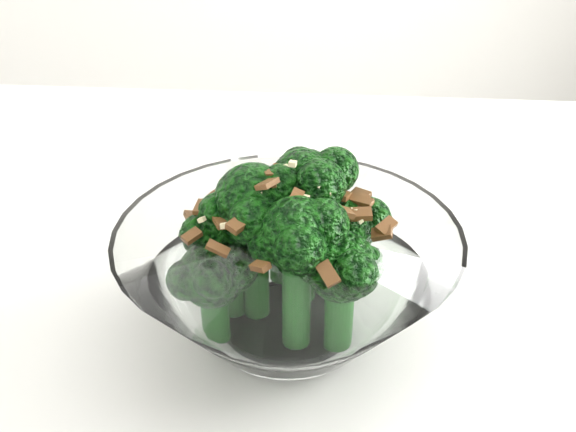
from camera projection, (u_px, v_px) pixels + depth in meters
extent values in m
cube|color=white|center=(408.00, 295.00, 0.52)|extent=(1.38, 1.12, 0.04)
cylinder|color=white|center=(34.00, 331.00, 1.04)|extent=(0.04, 0.04, 0.71)
cylinder|color=white|center=(288.00, 326.00, 0.45)|extent=(0.09, 0.09, 0.01)
cylinder|color=#185616|center=(282.00, 253.00, 0.47)|extent=(0.02, 0.02, 0.04)
sphere|color=#13510F|center=(281.00, 216.00, 0.46)|extent=(0.04, 0.04, 0.04)
cylinder|color=#185616|center=(340.00, 259.00, 0.47)|extent=(0.02, 0.02, 0.04)
sphere|color=#13510F|center=(342.00, 223.00, 0.45)|extent=(0.04, 0.04, 0.04)
cylinder|color=#185616|center=(215.00, 314.00, 0.42)|extent=(0.02, 0.02, 0.04)
sphere|color=#13510F|center=(212.00, 275.00, 0.40)|extent=(0.04, 0.04, 0.04)
cylinder|color=#185616|center=(303.00, 251.00, 0.44)|extent=(0.02, 0.02, 0.08)
sphere|color=#13510F|center=(304.00, 186.00, 0.42)|extent=(0.05, 0.05, 0.05)
cylinder|color=#185616|center=(297.00, 298.00, 0.40)|extent=(0.02, 0.02, 0.07)
sphere|color=#13510F|center=(297.00, 234.00, 0.38)|extent=(0.05, 0.05, 0.05)
cylinder|color=#185616|center=(339.00, 315.00, 0.41)|extent=(0.02, 0.02, 0.05)
sphere|color=#13510F|center=(342.00, 267.00, 0.39)|extent=(0.04, 0.04, 0.04)
cylinder|color=#185616|center=(232.00, 278.00, 0.44)|extent=(0.02, 0.02, 0.06)
sphere|color=#13510F|center=(230.00, 229.00, 0.42)|extent=(0.05, 0.05, 0.05)
cylinder|color=#185616|center=(339.00, 276.00, 0.44)|extent=(0.02, 0.02, 0.06)
sphere|color=#13510F|center=(342.00, 226.00, 0.41)|extent=(0.04, 0.04, 0.04)
cylinder|color=#185616|center=(255.00, 268.00, 0.43)|extent=(0.02, 0.02, 0.08)
sphere|color=#13510F|center=(253.00, 202.00, 0.40)|extent=(0.05, 0.05, 0.05)
cube|color=brown|center=(239.00, 223.00, 0.37)|extent=(0.02, 0.02, 0.01)
cube|color=brown|center=(328.00, 274.00, 0.36)|extent=(0.01, 0.02, 0.01)
cube|color=brown|center=(347.00, 212.00, 0.38)|extent=(0.01, 0.01, 0.01)
cube|color=brown|center=(229.00, 195.00, 0.40)|extent=(0.01, 0.02, 0.01)
cube|color=brown|center=(361.00, 194.00, 0.42)|extent=(0.01, 0.01, 0.00)
cube|color=brown|center=(267.00, 184.00, 0.38)|extent=(0.02, 0.02, 0.01)
cube|color=brown|center=(333.00, 180.00, 0.44)|extent=(0.01, 0.02, 0.01)
cube|color=brown|center=(343.00, 196.00, 0.40)|extent=(0.02, 0.02, 0.01)
cube|color=brown|center=(307.00, 176.00, 0.43)|extent=(0.01, 0.01, 0.00)
cube|color=brown|center=(308.00, 174.00, 0.42)|extent=(0.01, 0.02, 0.00)
cube|color=brown|center=(386.00, 226.00, 0.40)|extent=(0.02, 0.01, 0.01)
cube|color=brown|center=(359.00, 205.00, 0.41)|extent=(0.02, 0.02, 0.01)
cube|color=brown|center=(273.00, 177.00, 0.43)|extent=(0.01, 0.01, 0.01)
cube|color=brown|center=(256.00, 184.00, 0.46)|extent=(0.02, 0.02, 0.01)
cube|color=brown|center=(218.00, 198.00, 0.42)|extent=(0.02, 0.01, 0.01)
cube|color=brown|center=(285.00, 168.00, 0.43)|extent=(0.01, 0.01, 0.01)
cube|color=brown|center=(277.00, 179.00, 0.45)|extent=(0.02, 0.02, 0.01)
cube|color=brown|center=(230.00, 194.00, 0.41)|extent=(0.02, 0.02, 0.00)
cube|color=brown|center=(283.00, 174.00, 0.45)|extent=(0.01, 0.01, 0.00)
cube|color=brown|center=(227.00, 203.00, 0.39)|extent=(0.02, 0.02, 0.00)
cube|color=brown|center=(237.00, 198.00, 0.40)|extent=(0.02, 0.01, 0.01)
cube|color=brown|center=(265.00, 184.00, 0.39)|extent=(0.02, 0.01, 0.01)
cube|color=brown|center=(382.00, 233.00, 0.39)|extent=(0.02, 0.01, 0.01)
cube|color=brown|center=(232.00, 199.00, 0.39)|extent=(0.01, 0.01, 0.01)
cube|color=brown|center=(221.00, 223.00, 0.39)|extent=(0.01, 0.01, 0.00)
cube|color=brown|center=(327.00, 175.00, 0.41)|extent=(0.01, 0.02, 0.01)
cube|color=brown|center=(360.00, 202.00, 0.41)|extent=(0.02, 0.02, 0.01)
cube|color=brown|center=(323.00, 187.00, 0.39)|extent=(0.01, 0.01, 0.01)
cube|color=brown|center=(202.00, 207.00, 0.40)|extent=(0.01, 0.02, 0.00)
cube|color=brown|center=(276.00, 176.00, 0.44)|extent=(0.01, 0.01, 0.01)
cube|color=brown|center=(218.00, 248.00, 0.37)|extent=(0.02, 0.01, 0.01)
cube|color=brown|center=(296.00, 198.00, 0.38)|extent=(0.01, 0.01, 0.01)
cube|color=brown|center=(255.00, 182.00, 0.41)|extent=(0.01, 0.01, 0.01)
cube|color=brown|center=(278.00, 176.00, 0.42)|extent=(0.01, 0.02, 0.01)
cube|color=brown|center=(192.00, 218.00, 0.41)|extent=(0.01, 0.02, 0.01)
cube|color=brown|center=(280.00, 174.00, 0.39)|extent=(0.01, 0.02, 0.01)
cube|color=brown|center=(337.00, 184.00, 0.43)|extent=(0.01, 0.01, 0.01)
cube|color=brown|center=(260.00, 266.00, 0.36)|extent=(0.01, 0.01, 0.01)
cube|color=brown|center=(220.00, 192.00, 0.44)|extent=(0.02, 0.01, 0.01)
cube|color=brown|center=(234.00, 205.00, 0.39)|extent=(0.01, 0.01, 0.00)
cube|color=brown|center=(328.00, 178.00, 0.43)|extent=(0.01, 0.01, 0.00)
cube|color=brown|center=(223.00, 185.00, 0.43)|extent=(0.01, 0.01, 0.01)
cube|color=brown|center=(247.00, 199.00, 0.38)|extent=(0.01, 0.01, 0.01)
cube|color=brown|center=(293.00, 177.00, 0.44)|extent=(0.02, 0.01, 0.01)
cube|color=brown|center=(361.00, 214.00, 0.39)|extent=(0.02, 0.01, 0.01)
cube|color=brown|center=(342.00, 184.00, 0.44)|extent=(0.01, 0.01, 0.00)
cube|color=brown|center=(238.00, 180.00, 0.42)|extent=(0.01, 0.02, 0.01)
cube|color=brown|center=(283.00, 177.00, 0.46)|extent=(0.01, 0.01, 0.01)
cube|color=brown|center=(366.00, 210.00, 0.41)|extent=(0.02, 0.02, 0.01)
cube|color=brown|center=(321.00, 184.00, 0.46)|extent=(0.02, 0.01, 0.01)
cube|color=brown|center=(361.00, 201.00, 0.40)|extent=(0.02, 0.02, 0.00)
cube|color=brown|center=(272.00, 173.00, 0.39)|extent=(0.01, 0.01, 0.00)
cube|color=brown|center=(256.00, 187.00, 0.40)|extent=(0.01, 0.02, 0.01)
cube|color=brown|center=(192.00, 236.00, 0.39)|extent=(0.01, 0.01, 0.01)
cube|color=beige|center=(285.00, 169.00, 0.39)|extent=(0.01, 0.01, 0.01)
cube|color=beige|center=(319.00, 187.00, 0.39)|extent=(0.01, 0.01, 0.00)
cube|color=beige|center=(330.00, 177.00, 0.41)|extent=(0.01, 0.01, 0.01)
cube|color=beige|center=(261.00, 193.00, 0.38)|extent=(0.01, 0.01, 0.01)
cube|color=beige|center=(305.00, 199.00, 0.38)|extent=(0.01, 0.01, 0.00)
cube|color=beige|center=(234.00, 191.00, 0.40)|extent=(0.01, 0.01, 0.00)
cube|color=beige|center=(273.00, 172.00, 0.45)|extent=(0.01, 0.01, 0.01)
cube|color=beige|center=(293.00, 164.00, 0.39)|extent=(0.01, 0.01, 0.00)
cube|color=beige|center=(281.00, 168.00, 0.43)|extent=(0.01, 0.01, 0.00)
cube|color=beige|center=(343.00, 227.00, 0.37)|extent=(0.01, 0.01, 0.01)
cube|color=beige|center=(202.00, 220.00, 0.39)|extent=(0.01, 0.01, 0.00)
cube|color=beige|center=(360.00, 221.00, 0.39)|extent=(0.00, 0.00, 0.00)
cube|color=beige|center=(292.00, 173.00, 0.45)|extent=(0.01, 0.01, 0.00)
cube|color=beige|center=(310.00, 263.00, 0.36)|extent=(0.00, 0.00, 0.00)
cube|color=beige|center=(224.00, 226.00, 0.37)|extent=(0.01, 0.01, 0.00)
cube|color=beige|center=(353.00, 211.00, 0.39)|extent=(0.00, 0.00, 0.00)
cube|color=beige|center=(256.00, 178.00, 0.40)|extent=(0.01, 0.01, 0.01)
cube|color=beige|center=(235.00, 185.00, 0.42)|extent=(0.01, 0.01, 0.01)
cube|color=beige|center=(294.00, 176.00, 0.43)|extent=(0.01, 0.01, 0.00)
cube|color=beige|center=(224.00, 199.00, 0.40)|extent=(0.01, 0.01, 0.01)
cube|color=beige|center=(329.00, 192.00, 0.38)|extent=(0.01, 0.01, 0.00)
cube|color=beige|center=(318.00, 185.00, 0.38)|extent=(0.01, 0.01, 0.01)
cube|color=beige|center=(204.00, 207.00, 0.40)|extent=(0.01, 0.01, 0.01)
cube|color=beige|center=(355.00, 211.00, 0.39)|extent=(0.01, 0.01, 0.00)
cube|color=beige|center=(240.00, 180.00, 0.44)|extent=(0.01, 0.01, 0.01)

